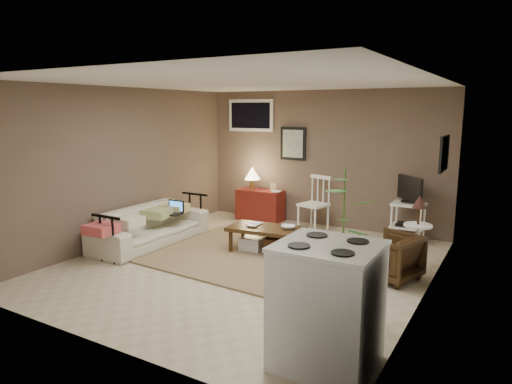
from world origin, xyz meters
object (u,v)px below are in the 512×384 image
Objects in this scene: coffee_table at (265,238)px; potted_plant at (343,240)px; side_table at (418,223)px; tv_stand at (408,208)px; armchair at (391,255)px; red_console at (259,202)px; sofa at (151,220)px; stove at (327,305)px; spindle_chair at (314,205)px.

coffee_table is 2.33m from potted_plant.
tv_stand is at bearing 107.74° from side_table.
tv_stand is 1.76m from armchair.
red_console is 4.25m from potted_plant.
stove reaches higher than sofa.
coffee_table is at bearing -75.25° from armchair.
spindle_chair is at bearing -178.37° from tv_stand.
side_table is at bearing 13.18° from coffee_table.
red_console is 4.99m from stove.
armchair is at bearing -32.02° from red_console.
side_table is at bearing 80.44° from potted_plant.
sofa is 1.91× the size of stove.
potted_plant is (0.03, -3.11, 0.26)m from tv_stand.
stove is (1.78, -3.89, 0.07)m from spindle_chair.
spindle_chair is (0.08, 1.57, 0.21)m from coffee_table.
sofa is at bearing -165.60° from side_table.
tv_stand is 0.68× the size of potted_plant.
side_table is 1.56× the size of armchair.
sofa is 1.96× the size of red_console.
sofa is 2.04× the size of side_table.
potted_plant is at bearing -49.07° from red_console.
spindle_chair is 0.61× the size of potted_plant.
stove reaches higher than spindle_chair.
tv_stand is 1.20m from side_table.
spindle_chair is at bearing -115.52° from armchair.
armchair is (1.83, -0.12, 0.08)m from coffee_table.
red_console is 1.04× the size of side_table.
tv_stand is at bearing -58.23° from sofa.
spindle_chair is 1.57m from tv_stand.
side_table is at bearing -29.59° from spindle_chair.
potted_plant is (-0.15, -1.37, 0.51)m from armchair.
coffee_table is 2.11m from side_table.
coffee_table is 2.33m from tv_stand.
red_console is 0.97× the size of stove.
tv_stand is 3.12m from potted_plant.
tv_stand is (3.41, 2.11, 0.17)m from sofa.
spindle_chair is 4.28m from stove.
red_console is at bearing 173.69° from spindle_chair.
coffee_table is at bearing -135.64° from tv_stand.
red_console is (-1.08, 1.70, 0.12)m from coffee_table.
red_console is 2.74m from tv_stand.
spindle_chair is 3.48m from potted_plant.
red_console reaches higher than spindle_chair.
side_table reaches higher than sofa.
side_table is 0.63× the size of potted_plant.
red_console is 0.65× the size of potted_plant.
sofa is 2.10× the size of spindle_chair.
sofa is 2.77m from spindle_chair.
coffee_table is 2.99m from stove.
coffee_table is at bearing -166.82° from side_table.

